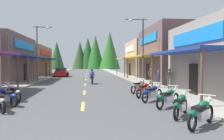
% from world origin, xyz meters
% --- Properties ---
extents(ground, '(10.30, 97.84, 0.10)m').
position_xyz_m(ground, '(0.00, 33.92, -0.05)').
color(ground, '#4C4C4F').
extents(sidewalk_left, '(2.01, 97.84, 0.12)m').
position_xyz_m(sidewalk_left, '(-6.16, 33.92, 0.06)').
color(sidewalk_left, gray).
rests_on(sidewalk_left, ground).
extents(sidewalk_right, '(2.01, 97.84, 0.12)m').
position_xyz_m(sidewalk_right, '(6.16, 33.92, 0.06)').
color(sidewalk_right, '#9E9991').
rests_on(sidewalk_right, ground).
extents(centerline_dashes, '(0.16, 75.76, 0.01)m').
position_xyz_m(centerline_dashes, '(0.00, 39.08, 0.01)').
color(centerline_dashes, '#E0C64C').
rests_on(centerline_dashes, ground).
extents(storefront_left_far, '(8.23, 13.57, 5.12)m').
position_xyz_m(storefront_left_far, '(-10.34, 39.30, 2.57)').
color(storefront_left_far, olive).
rests_on(storefront_left_far, ground).
extents(storefront_right_middle, '(10.78, 10.18, 6.32)m').
position_xyz_m(storefront_right_middle, '(11.62, 23.31, 3.16)').
color(storefront_right_middle, brown).
rests_on(storefront_right_middle, ground).
extents(storefront_right_far, '(9.19, 10.32, 5.75)m').
position_xyz_m(storefront_right_far, '(10.82, 34.61, 2.87)').
color(storefront_right_far, tan).
rests_on(storefront_right_far, ground).
extents(streetlamp_left, '(2.13, 0.30, 6.42)m').
position_xyz_m(streetlamp_left, '(-5.23, 24.60, 4.16)').
color(streetlamp_left, '#474C51').
rests_on(streetlamp_left, ground).
extents(streetlamp_right, '(2.13, 0.30, 6.44)m').
position_xyz_m(streetlamp_right, '(5.23, 19.08, 4.17)').
color(streetlamp_right, '#474C51').
rests_on(streetlamp_right, ground).
extents(motorcycle_parked_right_0, '(1.66, 1.50, 1.04)m').
position_xyz_m(motorcycle_parked_right_0, '(4.05, 4.68, 0.49)').
color(motorcycle_parked_right_0, black).
rests_on(motorcycle_parked_right_0, ground).
extents(motorcycle_parked_right_1, '(1.32, 1.80, 1.04)m').
position_xyz_m(motorcycle_parked_right_1, '(3.96, 6.19, 0.49)').
color(motorcycle_parked_right_1, black).
rests_on(motorcycle_parked_right_1, ground).
extents(motorcycle_parked_right_2, '(1.68, 1.48, 1.04)m').
position_xyz_m(motorcycle_parked_right_2, '(4.11, 8.08, 0.49)').
color(motorcycle_parked_right_2, black).
rests_on(motorcycle_parked_right_2, ground).
extents(motorcycle_parked_right_3, '(1.63, 1.54, 1.04)m').
position_xyz_m(motorcycle_parked_right_3, '(3.86, 9.97, 0.49)').
color(motorcycle_parked_right_3, black).
rests_on(motorcycle_parked_right_3, ground).
extents(motorcycle_parked_right_4, '(1.44, 1.71, 1.04)m').
position_xyz_m(motorcycle_parked_right_4, '(3.81, 11.64, 0.49)').
color(motorcycle_parked_right_4, black).
rests_on(motorcycle_parked_right_4, ground).
extents(motorcycle_parked_right_5, '(1.47, 1.69, 1.04)m').
position_xyz_m(motorcycle_parked_right_5, '(3.88, 13.63, 0.49)').
color(motorcycle_parked_right_5, black).
rests_on(motorcycle_parked_right_5, ground).
extents(motorcycle_parked_left_2, '(1.66, 1.50, 1.04)m').
position_xyz_m(motorcycle_parked_left_2, '(-3.86, 9.35, 0.49)').
color(motorcycle_parked_left_2, black).
rests_on(motorcycle_parked_left_2, ground).
extents(motorcycle_parked_left_3, '(1.39, 1.75, 1.04)m').
position_xyz_m(motorcycle_parked_left_3, '(-4.00, 10.97, 0.49)').
color(motorcycle_parked_left_3, black).
rests_on(motorcycle_parked_left_3, ground).
extents(rider_cruising_lead, '(0.60, 2.14, 1.57)m').
position_xyz_m(rider_cruising_lead, '(0.67, 21.16, 0.66)').
color(rider_cruising_lead, black).
rests_on(rider_cruising_lead, ground).
extents(pedestrian_by_shop, '(0.53, 0.38, 1.70)m').
position_xyz_m(pedestrian_by_shop, '(6.33, 18.93, 0.99)').
color(pedestrian_by_shop, '#3F593F').
rests_on(pedestrian_by_shop, ground).
extents(pedestrian_browsing, '(0.33, 0.56, 1.55)m').
position_xyz_m(pedestrian_browsing, '(6.16, 16.00, 0.89)').
color(pedestrian_browsing, '#3F593F').
rests_on(pedestrian_browsing, ground).
extents(pedestrian_waiting, '(0.51, 0.40, 1.70)m').
position_xyz_m(pedestrian_waiting, '(6.74, 15.05, 0.99)').
color(pedestrian_waiting, '#3F593F').
rests_on(pedestrian_waiting, ground).
extents(parked_car_curbside, '(2.12, 4.33, 1.40)m').
position_xyz_m(parked_car_curbside, '(-3.95, 34.69, 0.69)').
color(parked_car_curbside, '#B21919').
rests_on(parked_car_curbside, ground).
extents(treeline_backdrop, '(25.39, 13.18, 13.68)m').
position_xyz_m(treeline_backdrop, '(2.27, 83.53, 5.99)').
color(treeline_backdrop, '#215323').
rests_on(treeline_backdrop, ground).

